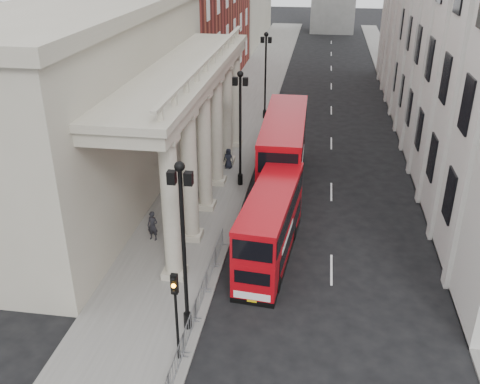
{
  "coord_description": "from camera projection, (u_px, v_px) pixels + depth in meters",
  "views": [
    {
      "loc": [
        4.78,
        -15.03,
        16.53
      ],
      "look_at": [
        0.6,
        12.07,
        3.35
      ],
      "focal_mm": 40.0,
      "sensor_mm": 36.0,
      "label": 1
    }
  ],
  "objects": [
    {
      "name": "crowd_barriers",
      "position": [
        183.0,
        345.0,
        22.95
      ],
      "size": [
        0.5,
        18.75,
        1.1
      ],
      "color": "gray",
      "rests_on": "sidewalk_west"
    },
    {
      "name": "portico_building",
      "position": [
        91.0,
        108.0,
        36.08
      ],
      "size": [
        9.0,
        28.0,
        12.0
      ],
      "primitive_type": "cube",
      "color": "#A39E89",
      "rests_on": "ground"
    },
    {
      "name": "pedestrian_c",
      "position": [
        228.0,
        158.0,
        41.47
      ],
      "size": [
        0.86,
        0.64,
        1.59
      ],
      "primitive_type": "imported",
      "rotation": [
        0.0,
        0.0,
        6.1
      ],
      "color": "black",
      "rests_on": "sidewalk_west"
    },
    {
      "name": "kerb",
      "position": [
        263.0,
        139.0,
        47.91
      ],
      "size": [
        0.2,
        140.0,
        0.14
      ],
      "primitive_type": "cube",
      "color": "slate",
      "rests_on": "ground"
    },
    {
      "name": "pedestrian_b",
      "position": [
        176.0,
        212.0,
        33.27
      ],
      "size": [
        0.86,
        0.68,
        1.72
      ],
      "primitive_type": "imported",
      "rotation": [
        0.0,
        0.0,
        3.1
      ],
      "color": "#282320",
      "rests_on": "sidewalk_west"
    },
    {
      "name": "traffic_light",
      "position": [
        175.0,
        302.0,
        21.7
      ],
      "size": [
        0.28,
        0.33,
        4.3
      ],
      "color": "black",
      "rests_on": "sidewalk_west"
    },
    {
      "name": "lamp_post_mid",
      "position": [
        240.0,
        122.0,
        36.98
      ],
      "size": [
        1.05,
        0.44,
        8.32
      ],
      "color": "black",
      "rests_on": "sidewalk_west"
    },
    {
      "name": "bus_far",
      "position": [
        284.0,
        150.0,
        38.38
      ],
      "size": [
        2.99,
        11.82,
        5.09
      ],
      "rotation": [
        0.0,
        0.0,
        0.01
      ],
      "color": "#9D070E",
      "rests_on": "ground"
    },
    {
      "name": "pedestrian_a",
      "position": [
        153.0,
        226.0,
        31.6
      ],
      "size": [
        0.74,
        0.55,
        1.82
      ],
      "primitive_type": "imported",
      "rotation": [
        0.0,
        0.0,
        -0.19
      ],
      "color": "black",
      "rests_on": "sidewalk_west"
    },
    {
      "name": "lamp_post_south",
      "position": [
        183.0,
        238.0,
        22.73
      ],
      "size": [
        1.05,
        0.44,
        8.32
      ],
      "color": "black",
      "rests_on": "sidewalk_west"
    },
    {
      "name": "sidewalk_west",
      "position": [
        231.0,
        137.0,
        48.32
      ],
      "size": [
        6.0,
        140.0,
        0.12
      ],
      "primitive_type": "cube",
      "color": "slate",
      "rests_on": "ground"
    },
    {
      "name": "lamp_post_north",
      "position": [
        266.0,
        70.0,
        51.23
      ],
      "size": [
        1.05,
        0.44,
        8.32
      ],
      "color": "black",
      "rests_on": "sidewalk_west"
    },
    {
      "name": "bus_near",
      "position": [
        270.0,
        224.0,
        29.58
      ],
      "size": [
        3.07,
        9.5,
        4.03
      ],
      "rotation": [
        0.0,
        0.0,
        -0.09
      ],
      "color": "#A90710",
      "rests_on": "ground"
    },
    {
      "name": "sidewalk_east",
      "position": [
        419.0,
        147.0,
        46.05
      ],
      "size": [
        3.0,
        140.0,
        0.12
      ],
      "primitive_type": "cube",
      "color": "slate",
      "rests_on": "ground"
    }
  ]
}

